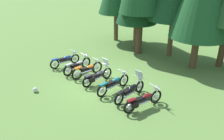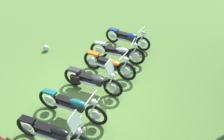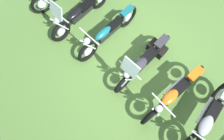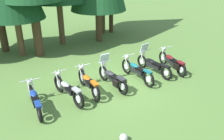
{
  "view_description": "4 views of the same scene",
  "coord_description": "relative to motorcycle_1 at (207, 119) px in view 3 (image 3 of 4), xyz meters",
  "views": [
    {
      "loc": [
        8.64,
        -8.15,
        6.39
      ],
      "look_at": [
        0.38,
        0.63,
        0.75
      ],
      "focal_mm": 36.7,
      "sensor_mm": 36.0,
      "label": 1
    },
    {
      "loc": [
        5.78,
        2.91,
        5.6
      ],
      "look_at": [
        -0.81,
        0.39,
        0.53
      ],
      "focal_mm": 39.08,
      "sensor_mm": 36.0,
      "label": 2
    },
    {
      "loc": [
        -0.77,
        1.94,
        4.77
      ],
      "look_at": [
        0.26,
        0.79,
        0.85
      ],
      "focal_mm": 28.19,
      "sensor_mm": 36.0,
      "label": 3
    },
    {
      "loc": [
        -5.5,
        -7.73,
        5.18
      ],
      "look_at": [
        0.13,
        0.3,
        0.61
      ],
      "focal_mm": 38.58,
      "sensor_mm": 36.0,
      "label": 4
    }
  ],
  "objects": [
    {
      "name": "ground_plane",
      "position": [
        2.16,
        -0.1,
        -0.45
      ],
      "size": [
        80.0,
        80.0,
        0.0
      ],
      "primitive_type": "plane",
      "color": "#547A38"
    },
    {
      "name": "motorcycle_1",
      "position": [
        0.0,
        0.0,
        0.0
      ],
      "size": [
        0.67,
        2.32,
        1.03
      ],
      "rotation": [
        0.0,
        0.0,
        1.63
      ],
      "color": "black",
      "rests_on": "ground_plane"
    },
    {
      "name": "motorcycle_2",
      "position": [
        0.95,
        0.02,
        0.0
      ],
      "size": [
        0.68,
        2.23,
        1.04
      ],
      "rotation": [
        0.0,
        0.0,
        1.44
      ],
      "color": "black",
      "rests_on": "ground_plane"
    },
    {
      "name": "motorcycle_3",
      "position": [
        2.04,
        -0.2,
        0.01
      ],
      "size": [
        0.68,
        2.25,
        1.37
      ],
      "rotation": [
        0.0,
        0.0,
        1.53
      ],
      "color": "black",
      "rests_on": "ground_plane"
    },
    {
      "name": "motorcycle_4",
      "position": [
        3.39,
        -0.22,
        0.01
      ],
      "size": [
        0.71,
        2.39,
        1.02
      ],
      "rotation": [
        0.0,
        0.0,
        1.53
      ],
      "color": "black",
      "rests_on": "ground_plane"
    },
    {
      "name": "motorcycle_5",
      "position": [
        4.49,
        -0.16,
        0.0
      ],
      "size": [
        0.76,
        2.37,
        1.35
      ],
      "rotation": [
        0.0,
        0.0,
        1.58
      ],
      "color": "black",
      "rests_on": "ground_plane"
    }
  ]
}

